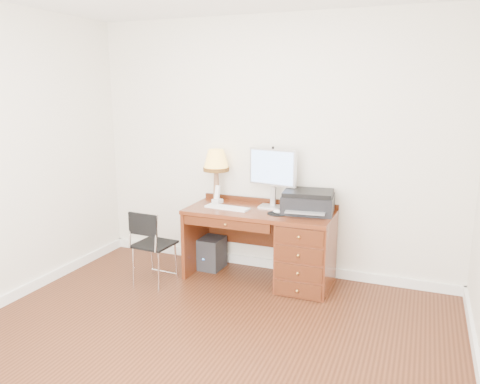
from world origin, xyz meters
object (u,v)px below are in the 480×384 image
at_px(desk, 290,245).
at_px(chair, 151,240).
at_px(leg_lamp, 216,164).
at_px(phone, 217,198).
at_px(printer, 308,202).
at_px(equipment_box, 210,253).
at_px(monitor, 272,171).

height_order(desk, chair, chair).
bearing_deg(chair, leg_lamp, 62.93).
bearing_deg(phone, printer, 11.52).
bearing_deg(chair, equipment_box, 64.27).
bearing_deg(chair, printer, 26.69).
relative_size(leg_lamp, chair, 0.74).
relative_size(printer, chair, 0.70).
height_order(monitor, phone, monitor).
xyz_separation_m(printer, leg_lamp, (-1.04, 0.08, 0.31)).
xyz_separation_m(monitor, equipment_box, (-0.69, -0.08, -0.96)).
relative_size(phone, chair, 0.25).
xyz_separation_m(printer, chair, (-1.45, -0.61, -0.39)).
distance_m(printer, phone, 1.01).
bearing_deg(monitor, chair, -135.19).
bearing_deg(equipment_box, chair, -117.55).
distance_m(leg_lamp, phone, 0.37).
bearing_deg(printer, monitor, 161.41).
distance_m(desk, phone, 0.94).
xyz_separation_m(desk, leg_lamp, (-0.88, 0.17, 0.76)).
height_order(leg_lamp, phone, leg_lamp).
bearing_deg(leg_lamp, chair, -120.81).
bearing_deg(leg_lamp, equipment_box, -131.14).
distance_m(monitor, leg_lamp, 0.63).
bearing_deg(desk, chair, -157.82).
relative_size(monitor, leg_lamp, 1.06).
bearing_deg(leg_lamp, phone, -56.33).
bearing_deg(desk, printer, 29.00).
relative_size(chair, equipment_box, 2.22).
distance_m(printer, chair, 1.62).
bearing_deg(printer, desk, -157.34).
distance_m(monitor, printer, 0.50).
height_order(monitor, chair, monitor).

